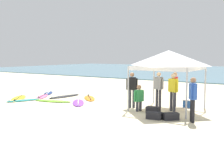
% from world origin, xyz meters
% --- Properties ---
extents(ground_plane, '(80.00, 80.00, 0.00)m').
position_xyz_m(ground_plane, '(0.00, 0.00, 0.00)').
color(ground_plane, beige).
extents(canopy_tent, '(2.79, 2.79, 2.75)m').
position_xyz_m(canopy_tent, '(2.92, 1.25, 2.39)').
color(canopy_tent, '#B7B7BC').
rests_on(canopy_tent, ground).
extents(surfboard_orange, '(1.86, 1.91, 0.19)m').
position_xyz_m(surfboard_orange, '(-2.12, 1.79, 0.04)').
color(surfboard_orange, orange).
rests_on(surfboard_orange, ground).
extents(surfboard_teal, '(1.15, 1.89, 0.19)m').
position_xyz_m(surfboard_teal, '(-4.71, -0.87, 0.04)').
color(surfboard_teal, '#19847F').
rests_on(surfboard_teal, ground).
extents(surfboard_pink, '(1.54, 1.93, 0.19)m').
position_xyz_m(surfboard_pink, '(-4.89, 0.69, 0.04)').
color(surfboard_pink, pink).
rests_on(surfboard_pink, ground).
extents(surfboard_purple, '(1.88, 2.07, 0.19)m').
position_xyz_m(surfboard_purple, '(-1.67, 0.26, 0.04)').
color(surfboard_purple, purple).
rests_on(surfboard_purple, ground).
extents(surfboard_black, '(0.88, 2.32, 0.19)m').
position_xyz_m(surfboard_black, '(-3.84, 1.53, 0.04)').
color(surfboard_black, black).
rests_on(surfboard_black, ground).
extents(surfboard_lime, '(2.27, 1.12, 0.19)m').
position_xyz_m(surfboard_lime, '(-3.20, -0.10, 0.04)').
color(surfboard_lime, '#7AD12D').
rests_on(surfboard_lime, ground).
extents(surfboard_yellow, '(2.11, 2.31, 0.19)m').
position_xyz_m(surfboard_yellow, '(-5.51, -0.56, 0.04)').
color(surfboard_yellow, yellow).
rests_on(surfboard_yellow, ground).
extents(surfboard_navy, '(1.48, 1.74, 0.19)m').
position_xyz_m(surfboard_navy, '(-5.68, 1.93, 0.04)').
color(surfboard_navy, navy).
rests_on(surfboard_navy, ground).
extents(person_grey, '(0.54, 0.28, 1.71)m').
position_xyz_m(person_grey, '(2.29, 1.62, 0.99)').
color(person_grey, '#383842').
rests_on(person_grey, ground).
extents(person_yellow, '(0.53, 0.32, 1.71)m').
position_xyz_m(person_yellow, '(3.24, 1.07, 0.99)').
color(person_yellow, '#383842').
rests_on(person_yellow, ground).
extents(person_blue, '(0.38, 0.48, 1.71)m').
position_xyz_m(person_blue, '(4.62, -0.48, 0.99)').
color(person_blue, black).
rests_on(person_blue, ground).
extents(person_black, '(0.45, 0.39, 1.71)m').
position_xyz_m(person_black, '(1.31, 0.72, 0.99)').
color(person_black, '#383842').
rests_on(person_black, ground).
extents(person_red, '(0.29, 0.54, 1.71)m').
position_xyz_m(person_red, '(2.92, 2.12, 0.99)').
color(person_red, black).
rests_on(person_red, ground).
extents(person_green, '(0.35, 0.51, 1.20)m').
position_xyz_m(person_green, '(1.97, 0.21, 0.66)').
color(person_green, '#383842').
rests_on(person_green, ground).
extents(gear_bag_near_tent, '(0.65, 0.42, 0.28)m').
position_xyz_m(gear_bag_near_tent, '(3.20, -0.82, 0.14)').
color(gear_bag_near_tent, '#232328').
rests_on(gear_bag_near_tent, ground).
extents(gear_bag_by_pole, '(0.65, 0.65, 0.28)m').
position_xyz_m(gear_bag_by_pole, '(3.81, -0.59, 0.14)').
color(gear_bag_by_pole, '#232328').
rests_on(gear_bag_by_pole, ground).
extents(gear_bag_on_sand, '(0.62, 0.36, 0.28)m').
position_xyz_m(gear_bag_on_sand, '(2.68, 0.21, 0.14)').
color(gear_bag_on_sand, '#232328').
rests_on(gear_bag_on_sand, ground).
extents(cooler_box, '(0.50, 0.36, 0.39)m').
position_xyz_m(cooler_box, '(3.56, 2.35, 0.20)').
color(cooler_box, '#2D60B7').
rests_on(cooler_box, ground).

